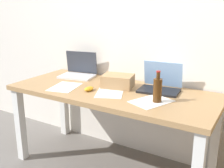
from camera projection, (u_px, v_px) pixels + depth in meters
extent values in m
plane|color=slate|center=(112.00, 167.00, 2.47)|extent=(8.00, 8.00, 0.00)
cube|color=silver|center=(136.00, 19.00, 2.46)|extent=(5.20, 0.08, 2.60)
cube|color=#A37A4C|center=(112.00, 92.00, 2.27)|extent=(1.75, 0.74, 0.04)
cube|color=silver|center=(20.00, 125.00, 2.52)|extent=(0.07, 0.07, 0.70)
cube|color=silver|center=(64.00, 104.00, 3.03)|extent=(0.07, 0.07, 0.70)
cube|color=silver|center=(216.00, 140.00, 2.23)|extent=(0.07, 0.07, 0.70)
cube|color=silver|center=(77.00, 76.00, 2.65)|extent=(0.36, 0.28, 0.02)
cube|color=#333842|center=(82.00, 62.00, 2.72)|extent=(0.33, 0.10, 0.22)
cube|color=black|center=(159.00, 91.00, 2.20)|extent=(0.34, 0.24, 0.02)
cube|color=#8CB7EA|center=(163.00, 74.00, 2.27)|extent=(0.33, 0.09, 0.21)
cylinder|color=#47280F|center=(157.00, 91.00, 1.95)|extent=(0.06, 0.06, 0.18)
cylinder|color=#47280F|center=(158.00, 75.00, 1.92)|extent=(0.03, 0.03, 0.05)
cylinder|color=#B21E19|center=(158.00, 71.00, 1.91)|extent=(0.03, 0.03, 0.01)
ellipsoid|color=gold|center=(89.00, 89.00, 2.23)|extent=(0.06, 0.10, 0.03)
cube|color=tan|center=(118.00, 81.00, 2.32)|extent=(0.29, 0.25, 0.11)
cube|color=white|center=(65.00, 87.00, 2.33)|extent=(0.27, 0.34, 0.00)
cube|color=white|center=(110.00, 92.00, 2.19)|extent=(0.31, 0.36, 0.00)
cube|color=white|center=(151.00, 101.00, 1.98)|extent=(0.31, 0.35, 0.00)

